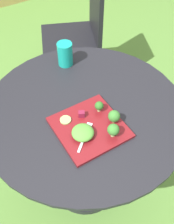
{
  "coord_description": "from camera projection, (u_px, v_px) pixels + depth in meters",
  "views": [
    {
      "loc": [
        -0.41,
        -0.7,
        1.65
      ],
      "look_at": [
        -0.02,
        -0.06,
        0.78
      ],
      "focal_mm": 42.86,
      "sensor_mm": 36.0,
      "label": 1
    }
  ],
  "objects": [
    {
      "name": "broccoli_floret_2",
      "position": [
        113.0,
        130.0,
        1.08
      ],
      "size": [
        0.05,
        0.05,
        0.06
      ],
      "color": "#99B770",
      "rests_on": "salad_plate"
    },
    {
      "name": "broccoli_floret_1",
      "position": [
        114.0,
        116.0,
        1.13
      ],
      "size": [
        0.05,
        0.05,
        0.06
      ],
      "color": "#99B770",
      "rests_on": "salad_plate"
    },
    {
      "name": "broccoli_floret_0",
      "position": [
        99.0,
        106.0,
        1.17
      ],
      "size": [
        0.04,
        0.04,
        0.05
      ],
      "color": "#99B770",
      "rests_on": "salad_plate"
    },
    {
      "name": "drinking_glass",
      "position": [
        65.0,
        55.0,
        1.39
      ],
      "size": [
        0.08,
        0.08,
        0.13
      ],
      "color": "#149989",
      "rests_on": "patio_table"
    },
    {
      "name": "beet_chunk_0",
      "position": [
        82.0,
        114.0,
        1.16
      ],
      "size": [
        0.03,
        0.03,
        0.03
      ],
      "primitive_type": "cube",
      "rotation": [
        0.0,
        0.0,
        2.66
      ],
      "color": "maroon",
      "rests_on": "salad_plate"
    },
    {
      "name": "cucumber_slice_0",
      "position": [
        66.0,
        120.0,
        1.15
      ],
      "size": [
        0.05,
        0.05,
        0.01
      ],
      "primitive_type": "cylinder",
      "color": "#8EB766",
      "rests_on": "salad_plate"
    },
    {
      "name": "lettuce_mound",
      "position": [
        83.0,
        133.0,
        1.09
      ],
      "size": [
        0.09,
        0.09,
        0.04
      ],
      "primitive_type": "ellipsoid",
      "color": "#519338",
      "rests_on": "salad_plate"
    },
    {
      "name": "patio_table",
      "position": [
        85.0,
        140.0,
        1.41
      ],
      "size": [
        0.94,
        0.94,
        0.74
      ],
      "color": "black",
      "rests_on": "ground_plane"
    },
    {
      "name": "patio_chair",
      "position": [
        81.0,
        28.0,
        2.04
      ],
      "size": [
        0.58,
        0.58,
        0.9
      ],
      "color": "black",
      "rests_on": "ground_plane"
    },
    {
      "name": "ground_plane",
      "position": [
        85.0,
        182.0,
        1.78
      ],
      "size": [
        12.0,
        12.0,
        0.0
      ],
      "primitive_type": "plane",
      "color": "#568438"
    },
    {
      "name": "salad_plate",
      "position": [
        89.0,
        127.0,
        1.14
      ],
      "size": [
        0.28,
        0.28,
        0.01
      ],
      "primitive_type": "cube",
      "color": "maroon",
      "rests_on": "patio_table"
    },
    {
      "name": "fork",
      "position": [
        86.0,
        134.0,
        1.11
      ],
      "size": [
        0.13,
        0.11,
        0.0
      ],
      "color": "silver",
      "rests_on": "salad_plate"
    }
  ]
}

